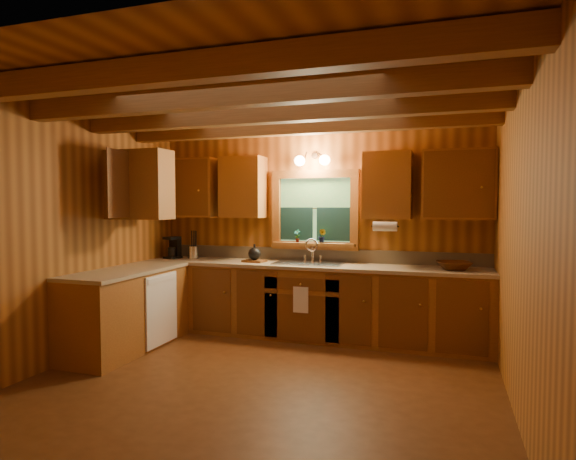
% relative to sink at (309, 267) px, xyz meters
% --- Properties ---
extents(room, '(4.20, 4.20, 4.20)m').
position_rel_sink_xyz_m(room, '(0.00, -1.60, 0.44)').
color(room, '#5B3416').
rests_on(room, ground).
extents(ceiling_beams, '(4.20, 2.54, 0.18)m').
position_rel_sink_xyz_m(ceiling_beams, '(0.00, -1.60, 1.63)').
color(ceiling_beams, brown).
rests_on(ceiling_beams, room).
extents(base_cabinets, '(4.20, 2.22, 0.86)m').
position_rel_sink_xyz_m(base_cabinets, '(-0.49, -0.32, -0.43)').
color(base_cabinets, brown).
rests_on(base_cabinets, ground).
extents(countertop, '(4.20, 2.24, 0.04)m').
position_rel_sink_xyz_m(countertop, '(-0.48, -0.31, 0.02)').
color(countertop, tan).
rests_on(countertop, base_cabinets).
extents(backsplash, '(4.20, 0.02, 0.16)m').
position_rel_sink_xyz_m(backsplash, '(0.00, 0.28, 0.12)').
color(backsplash, tan).
rests_on(backsplash, room).
extents(dishwasher_panel, '(0.02, 0.60, 0.80)m').
position_rel_sink_xyz_m(dishwasher_panel, '(-1.47, -0.92, -0.43)').
color(dishwasher_panel, white).
rests_on(dishwasher_panel, base_cabinets).
extents(upper_cabinets, '(4.19, 1.77, 0.78)m').
position_rel_sink_xyz_m(upper_cabinets, '(-0.56, -0.18, 0.98)').
color(upper_cabinets, brown).
rests_on(upper_cabinets, room).
extents(window, '(1.12, 0.08, 1.00)m').
position_rel_sink_xyz_m(window, '(0.00, 0.26, 0.67)').
color(window, brown).
rests_on(window, room).
extents(window_sill, '(1.06, 0.14, 0.04)m').
position_rel_sink_xyz_m(window_sill, '(0.00, 0.22, 0.26)').
color(window_sill, brown).
rests_on(window_sill, room).
extents(wall_sconce, '(0.45, 0.21, 0.17)m').
position_rel_sink_xyz_m(wall_sconce, '(0.00, 0.14, 1.31)').
color(wall_sconce, black).
rests_on(wall_sconce, room).
extents(paper_towel_roll, '(0.27, 0.11, 0.11)m').
position_rel_sink_xyz_m(paper_towel_roll, '(0.92, -0.07, 0.51)').
color(paper_towel_roll, white).
rests_on(paper_towel_roll, upper_cabinets).
extents(dish_towel, '(0.18, 0.01, 0.30)m').
position_rel_sink_xyz_m(dish_towel, '(0.00, -0.34, -0.34)').
color(dish_towel, white).
rests_on(dish_towel, base_cabinets).
extents(sink, '(0.82, 0.48, 0.43)m').
position_rel_sink_xyz_m(sink, '(0.00, 0.00, 0.00)').
color(sink, silver).
rests_on(sink, countertop).
extents(coffee_maker, '(0.16, 0.21, 0.29)m').
position_rel_sink_xyz_m(coffee_maker, '(-1.88, 0.01, 0.19)').
color(coffee_maker, black).
rests_on(coffee_maker, countertop).
extents(utensil_crock, '(0.13, 0.13, 0.38)m').
position_rel_sink_xyz_m(utensil_crock, '(-1.60, 0.04, 0.14)').
color(utensil_crock, silver).
rests_on(utensil_crock, countertop).
extents(cutting_board, '(0.29, 0.23, 0.02)m').
position_rel_sink_xyz_m(cutting_board, '(-0.69, -0.04, 0.06)').
color(cutting_board, brown).
rests_on(cutting_board, countertop).
extents(teakettle, '(0.16, 0.16, 0.20)m').
position_rel_sink_xyz_m(teakettle, '(-0.69, -0.04, 0.15)').
color(teakettle, black).
rests_on(teakettle, cutting_board).
extents(wicker_basket, '(0.46, 0.46, 0.09)m').
position_rel_sink_xyz_m(wicker_basket, '(1.67, -0.02, 0.09)').
color(wicker_basket, '#48230C').
rests_on(wicker_basket, countertop).
extents(potted_plant_left, '(0.10, 0.07, 0.16)m').
position_rel_sink_xyz_m(potted_plant_left, '(-0.21, 0.21, 0.37)').
color(potted_plant_left, brown).
rests_on(potted_plant_left, window_sill).
extents(potted_plant_right, '(0.12, 0.11, 0.18)m').
position_rel_sink_xyz_m(potted_plant_right, '(0.11, 0.21, 0.37)').
color(potted_plant_right, brown).
rests_on(potted_plant_right, window_sill).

